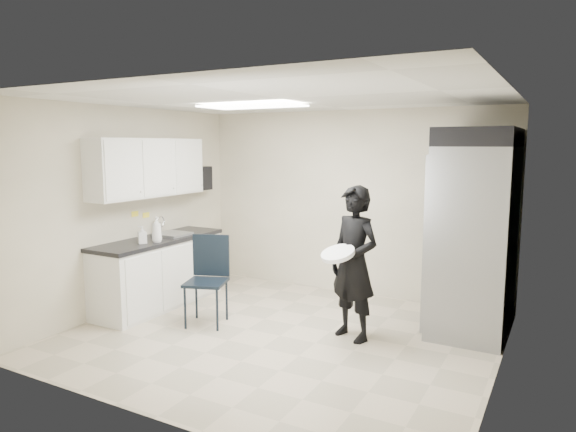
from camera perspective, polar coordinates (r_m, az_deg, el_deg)
The scene contains 21 objects.
floor at distance 5.89m, azimuth -0.88°, elevation -13.16°, with size 4.50×4.50×0.00m, color #B7A890.
ceiling at distance 5.52m, azimuth -0.94°, elevation 12.92°, with size 4.50×4.50×0.00m, color silver.
back_wall at distance 7.35m, azimuth 6.82°, elevation 1.47°, with size 4.50×4.50×0.00m, color beige.
left_wall at distance 6.94m, azimuth -17.29°, elevation 0.79°, with size 4.00×4.00×0.00m, color beige.
right_wall at distance 4.87m, azimuth 22.80°, elevation -2.39°, with size 4.00×4.00×0.00m, color beige.
ceiling_panel at distance 6.16m, azimuth -4.02°, elevation 12.10°, with size 1.20×0.60×0.02m, color white.
lower_counter at distance 7.03m, azimuth -14.11°, elevation -6.22°, with size 0.60×1.90×0.86m, color silver.
countertop at distance 6.93m, azimuth -14.23°, elevation -2.57°, with size 0.64×1.95×0.05m, color black.
sink at distance 7.10m, azimuth -12.74°, elevation -2.40°, with size 0.42×0.40×0.14m, color gray.
faucet at distance 7.21m, azimuth -13.97°, elevation -1.08°, with size 0.02×0.02×0.24m, color silver.
upper_cabinets at distance 6.91m, azimuth -15.26°, elevation 5.21°, with size 0.35×1.80×0.75m, color silver.
towel_dispenser at distance 7.83m, azimuth -9.71°, elevation 4.16°, with size 0.22×0.30×0.35m, color black.
notice_sticker_left at distance 7.01m, azimuth -16.64°, elevation 0.23°, with size 0.00×0.12×0.07m, color yellow.
notice_sticker_right at distance 7.16m, azimuth -15.49°, elevation 0.10°, with size 0.00×0.12×0.07m, color yellow.
commercial_fridge at distance 6.21m, azimuth 20.07°, elevation -2.48°, with size 0.80×1.35×2.10m, color gray.
fridge_compressor at distance 6.12m, azimuth 20.59°, elevation 8.18°, with size 0.80×1.35×0.20m, color black.
folding_chair at distance 6.16m, azimuth -9.11°, elevation -7.32°, with size 0.45×0.45×1.02m, color black.
man_tuxedo at distance 5.63m, azimuth 7.34°, elevation -5.22°, with size 0.62×0.41×1.69m, color black.
bucket_lid at distance 5.42m, azimuth 5.57°, elevation -4.18°, with size 0.36×0.36×0.05m, color white.
soap_bottle_a at distance 6.61m, azimuth -14.39°, elevation -1.45°, with size 0.12×0.12×0.32m, color silver.
soap_bottle_b at distance 6.58m, azimuth -15.90°, elevation -2.01°, with size 0.10×0.10×0.22m, color #A2A3AD.
Camera 1 is at (2.71, -4.78, 2.12)m, focal length 32.00 mm.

